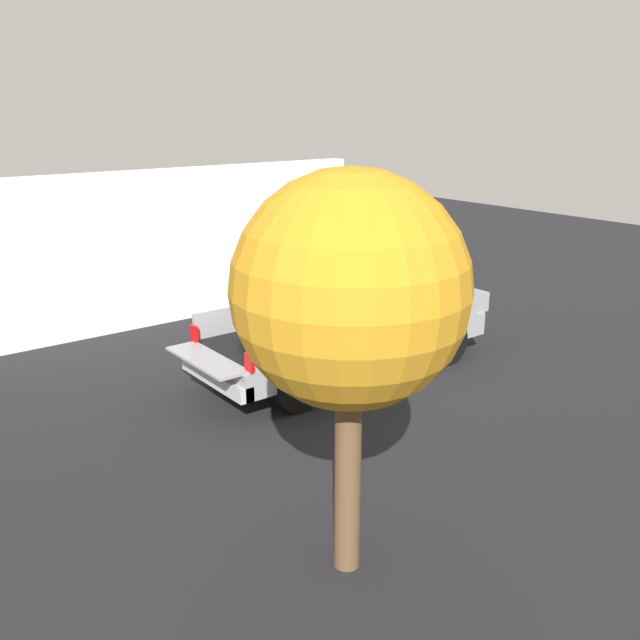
# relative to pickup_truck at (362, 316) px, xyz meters

# --- Properties ---
(ground_plane) EXTENTS (40.00, 40.00, 0.00)m
(ground_plane) POSITION_rel_pickup_truck_xyz_m (-0.39, 0.00, -1.00)
(ground_plane) COLOR black
(pickup_truck) EXTENTS (6.05, 2.06, 2.23)m
(pickup_truck) POSITION_rel_pickup_truck_xyz_m (0.00, 0.00, 0.00)
(pickup_truck) COLOR gray
(pickup_truck) RESTS_ON ground_plane
(building_facade) EXTENTS (9.45, 0.36, 3.41)m
(building_facade) POSITION_rel_pickup_truck_xyz_m (-1.26, 4.94, 0.71)
(building_facade) COLOR white
(building_facade) RESTS_ON ground_plane
(tree_background) EXTENTS (2.31, 2.31, 4.22)m
(tree_background) POSITION_rel_pickup_truck_xyz_m (-4.02, -4.41, 2.04)
(tree_background) COLOR brown
(tree_background) RESTS_ON ground_plane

